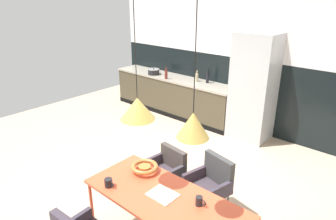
{
  "coord_description": "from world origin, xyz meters",
  "views": [
    {
      "loc": [
        2.76,
        -2.73,
        2.73
      ],
      "look_at": [
        -0.15,
        0.57,
        1.0
      ],
      "focal_mm": 32.22,
      "sensor_mm": 36.0,
      "label": 1
    }
  ],
  "objects_px": {
    "refrigerator_column": "(253,88)",
    "fruit_bowl": "(145,167)",
    "pendant_lamp_over_table_near": "(138,108)",
    "pendant_lamp_over_table_far": "(193,125)",
    "mug_tall_blue": "(199,201)",
    "dining_table": "(165,201)",
    "bottle_spice_small": "(166,74)",
    "bottle_oil_tall": "(208,77)",
    "bottle_vinegar_dark": "(197,77)",
    "armchair_near_window": "(167,167)",
    "open_book": "(163,195)",
    "cooking_pot": "(154,72)",
    "armchair_facing_counter": "(211,180)",
    "mug_dark_espresso": "(109,183)"
  },
  "relations": [
    {
      "from": "armchair_near_window",
      "to": "open_book",
      "type": "xyz_separation_m",
      "value": [
        0.62,
        -0.75,
        0.28
      ]
    },
    {
      "from": "pendant_lamp_over_table_far",
      "to": "mug_dark_espresso",
      "type": "bearing_deg",
      "value": -165.49
    },
    {
      "from": "dining_table",
      "to": "pendant_lamp_over_table_far",
      "type": "relative_size",
      "value": 1.31
    },
    {
      "from": "bottle_oil_tall",
      "to": "pendant_lamp_over_table_far",
      "type": "distance_m",
      "value": 4.12
    },
    {
      "from": "dining_table",
      "to": "pendant_lamp_over_table_far",
      "type": "height_order",
      "value": "pendant_lamp_over_table_far"
    },
    {
      "from": "pendant_lamp_over_table_far",
      "to": "bottle_vinegar_dark",
      "type": "bearing_deg",
      "value": 125.49
    },
    {
      "from": "armchair_facing_counter",
      "to": "bottle_oil_tall",
      "type": "distance_m",
      "value": 3.18
    },
    {
      "from": "mug_dark_espresso",
      "to": "cooking_pot",
      "type": "relative_size",
      "value": 0.48
    },
    {
      "from": "mug_tall_blue",
      "to": "bottle_oil_tall",
      "type": "distance_m",
      "value": 3.94
    },
    {
      "from": "armchair_near_window",
      "to": "fruit_bowl",
      "type": "distance_m",
      "value": 0.67
    },
    {
      "from": "pendant_lamp_over_table_near",
      "to": "pendant_lamp_over_table_far",
      "type": "height_order",
      "value": "same"
    },
    {
      "from": "armchair_near_window",
      "to": "mug_tall_blue",
      "type": "relative_size",
      "value": 6.29
    },
    {
      "from": "fruit_bowl",
      "to": "mug_tall_blue",
      "type": "distance_m",
      "value": 0.84
    },
    {
      "from": "refrigerator_column",
      "to": "pendant_lamp_over_table_far",
      "type": "distance_m",
      "value": 3.54
    },
    {
      "from": "armchair_near_window",
      "to": "bottle_oil_tall",
      "type": "height_order",
      "value": "bottle_oil_tall"
    },
    {
      "from": "mug_dark_espresso",
      "to": "bottle_oil_tall",
      "type": "distance_m",
      "value": 3.89
    },
    {
      "from": "armchair_facing_counter",
      "to": "bottle_spice_small",
      "type": "bearing_deg",
      "value": -26.38
    },
    {
      "from": "mug_tall_blue",
      "to": "pendant_lamp_over_table_far",
      "type": "height_order",
      "value": "pendant_lamp_over_table_far"
    },
    {
      "from": "pendant_lamp_over_table_near",
      "to": "fruit_bowl",
      "type": "bearing_deg",
      "value": 124.82
    },
    {
      "from": "dining_table",
      "to": "mug_tall_blue",
      "type": "height_order",
      "value": "mug_tall_blue"
    },
    {
      "from": "armchair_near_window",
      "to": "pendant_lamp_over_table_far",
      "type": "height_order",
      "value": "pendant_lamp_over_table_far"
    },
    {
      "from": "bottle_vinegar_dark",
      "to": "pendant_lamp_over_table_near",
      "type": "bearing_deg",
      "value": -63.05
    },
    {
      "from": "dining_table",
      "to": "pendant_lamp_over_table_far",
      "type": "distance_m",
      "value": 1.04
    },
    {
      "from": "refrigerator_column",
      "to": "bottle_oil_tall",
      "type": "relative_size",
      "value": 6.39
    },
    {
      "from": "bottle_spice_small",
      "to": "pendant_lamp_over_table_far",
      "type": "relative_size",
      "value": 0.2
    },
    {
      "from": "open_book",
      "to": "dining_table",
      "type": "bearing_deg",
      "value": -15.25
    },
    {
      "from": "dining_table",
      "to": "pendant_lamp_over_table_far",
      "type": "xyz_separation_m",
      "value": [
        0.35,
        -0.03,
        0.98
      ]
    },
    {
      "from": "open_book",
      "to": "armchair_near_window",
      "type": "bearing_deg",
      "value": 129.22
    },
    {
      "from": "open_book",
      "to": "pendant_lamp_over_table_far",
      "type": "bearing_deg",
      "value": -5.48
    },
    {
      "from": "refrigerator_column",
      "to": "fruit_bowl",
      "type": "distance_m",
      "value": 3.11
    },
    {
      "from": "refrigerator_column",
      "to": "mug_tall_blue",
      "type": "xyz_separation_m",
      "value": [
        1.03,
        -3.17,
        -0.22
      ]
    },
    {
      "from": "bottle_vinegar_dark",
      "to": "pendant_lamp_over_table_far",
      "type": "height_order",
      "value": "pendant_lamp_over_table_far"
    },
    {
      "from": "fruit_bowl",
      "to": "pendant_lamp_over_table_near",
      "type": "distance_m",
      "value": 0.87
    },
    {
      "from": "armchair_near_window",
      "to": "dining_table",
      "type": "bearing_deg",
      "value": 137.24
    },
    {
      "from": "armchair_facing_counter",
      "to": "mug_dark_espresso",
      "type": "xyz_separation_m",
      "value": [
        -0.59,
        -1.13,
        0.29
      ]
    },
    {
      "from": "cooking_pot",
      "to": "bottle_spice_small",
      "type": "height_order",
      "value": "bottle_spice_small"
    },
    {
      "from": "mug_tall_blue",
      "to": "pendant_lamp_over_table_near",
      "type": "height_order",
      "value": "pendant_lamp_over_table_near"
    },
    {
      "from": "open_book",
      "to": "refrigerator_column",
      "type": "bearing_deg",
      "value": 101.23
    },
    {
      "from": "fruit_bowl",
      "to": "open_book",
      "type": "xyz_separation_m",
      "value": [
        0.46,
        -0.19,
        -0.05
      ]
    },
    {
      "from": "mug_tall_blue",
      "to": "bottle_oil_tall",
      "type": "bearing_deg",
      "value": 123.39
    },
    {
      "from": "cooking_pot",
      "to": "open_book",
      "type": "bearing_deg",
      "value": -44.9
    },
    {
      "from": "open_book",
      "to": "bottle_vinegar_dark",
      "type": "distance_m",
      "value": 3.92
    },
    {
      "from": "mug_dark_espresso",
      "to": "bottle_spice_small",
      "type": "distance_m",
      "value": 3.97
    },
    {
      "from": "armchair_near_window",
      "to": "mug_tall_blue",
      "type": "height_order",
      "value": "mug_tall_blue"
    },
    {
      "from": "armchair_near_window",
      "to": "bottle_vinegar_dark",
      "type": "relative_size",
      "value": 2.97
    },
    {
      "from": "dining_table",
      "to": "cooking_pot",
      "type": "distance_m",
      "value": 4.51
    },
    {
      "from": "cooking_pot",
      "to": "fruit_bowl",
      "type": "bearing_deg",
      "value": -47.62
    },
    {
      "from": "fruit_bowl",
      "to": "cooking_pot",
      "type": "bearing_deg",
      "value": 132.38
    },
    {
      "from": "fruit_bowl",
      "to": "bottle_spice_small",
      "type": "distance_m",
      "value": 3.63
    },
    {
      "from": "refrigerator_column",
      "to": "pendant_lamp_over_table_far",
      "type": "bearing_deg",
      "value": -72.63
    }
  ]
}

